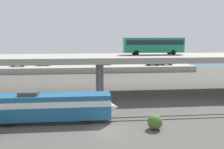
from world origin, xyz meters
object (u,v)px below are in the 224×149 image
(train_locomotive, at_px, (56,106))
(parked_car_0, at_px, (105,63))
(parked_car_4, at_px, (166,63))
(parked_car_2, at_px, (152,63))
(transit_bus_on_overpass, at_px, (153,44))
(parked_car_5, at_px, (43,63))
(parked_car_3, at_px, (18,64))
(parked_car_1, at_px, (100,62))

(train_locomotive, height_order, parked_car_0, train_locomotive)
(parked_car_0, relative_size, parked_car_4, 1.03)
(train_locomotive, distance_m, parked_car_2, 54.73)
(train_locomotive, distance_m, transit_bus_on_overpass, 25.60)
(parked_car_2, height_order, parked_car_4, same)
(parked_car_5, bearing_deg, parked_car_3, -169.72)
(parked_car_0, bearing_deg, parked_car_3, -177.17)
(parked_car_0, distance_m, parked_car_3, 27.82)
(train_locomotive, xyz_separation_m, parked_car_5, (-9.79, 51.57, 0.36))
(parked_car_3, bearing_deg, train_locomotive, 109.20)
(parked_car_0, relative_size, parked_car_3, 1.01)
(transit_bus_on_overpass, height_order, parked_car_4, transit_bus_on_overpass)
(parked_car_2, xyz_separation_m, parked_car_3, (-43.28, 1.92, -0.00))
(transit_bus_on_overpass, bearing_deg, parked_car_1, -76.71)
(parked_car_5, bearing_deg, transit_bus_on_overpass, -51.58)
(train_locomotive, bearing_deg, parked_car_5, 100.75)
(parked_car_0, bearing_deg, parked_car_1, 122.75)
(transit_bus_on_overpass, relative_size, parked_car_0, 2.63)
(train_locomotive, bearing_deg, parked_car_4, 58.01)
(parked_car_5, bearing_deg, parked_car_4, -3.42)
(parked_car_1, distance_m, parked_car_5, 18.75)
(train_locomotive, bearing_deg, parked_car_2, 61.86)
(parked_car_0, distance_m, parked_car_2, 15.84)
(transit_bus_on_overpass, bearing_deg, parked_car_4, -112.44)
(parked_car_0, xyz_separation_m, parked_car_1, (-1.50, 2.33, 0.00))
(parked_car_4, bearing_deg, transit_bus_on_overpass, -112.44)
(transit_bus_on_overpass, height_order, parked_car_5, transit_bus_on_overpass)
(parked_car_1, relative_size, parked_car_3, 1.01)
(parked_car_0, xyz_separation_m, parked_car_3, (-27.79, -1.37, 0.00))
(parked_car_1, distance_m, parked_car_4, 22.38)
(train_locomotive, distance_m, parked_car_5, 52.49)
(parked_car_0, relative_size, parked_car_5, 1.07)
(parked_car_1, relative_size, parked_car_5, 1.07)
(parked_car_3, relative_size, parked_car_5, 1.06)
(parked_car_0, distance_m, parked_car_1, 2.77)
(parked_car_0, bearing_deg, train_locomotive, -101.32)
(transit_bus_on_overpass, distance_m, parked_car_1, 38.36)
(parked_car_2, bearing_deg, parked_car_4, 10.32)
(train_locomotive, distance_m, parked_car_3, 53.13)
(train_locomotive, distance_m, parked_car_4, 57.95)
(parked_car_2, height_order, parked_car_3, same)
(train_locomotive, relative_size, parked_car_3, 3.71)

